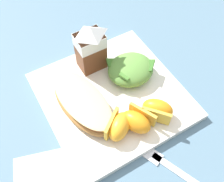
# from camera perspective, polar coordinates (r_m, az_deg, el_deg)

# --- Properties ---
(ground) EXTENTS (3.00, 3.00, 0.00)m
(ground) POSITION_cam_1_polar(r_m,az_deg,el_deg) (0.55, 0.00, -1.52)
(ground) COLOR slate
(white_plate) EXTENTS (0.28, 0.28, 0.02)m
(white_plate) POSITION_cam_1_polar(r_m,az_deg,el_deg) (0.55, 0.00, -1.06)
(white_plate) COLOR white
(white_plate) RESTS_ON ground
(cheesy_pizza_bread) EXTENTS (0.10, 0.18, 0.04)m
(cheesy_pizza_bread) POSITION_cam_1_polar(r_m,az_deg,el_deg) (0.51, -6.24, -2.97)
(cheesy_pizza_bread) COLOR #A87038
(cheesy_pizza_bread) RESTS_ON white_plate
(green_salad_pile) EXTENTS (0.10, 0.09, 0.04)m
(green_salad_pile) POSITION_cam_1_polar(r_m,az_deg,el_deg) (0.55, 4.12, 4.83)
(green_salad_pile) COLOR #5B8E3D
(green_salad_pile) RESTS_ON white_plate
(milk_carton) EXTENTS (0.06, 0.05, 0.11)m
(milk_carton) POSITION_cam_1_polar(r_m,az_deg,el_deg) (0.54, -4.55, 9.86)
(milk_carton) COLOR brown
(milk_carton) RESTS_ON white_plate
(orange_wedge_front) EXTENTS (0.07, 0.06, 0.04)m
(orange_wedge_front) POSITION_cam_1_polar(r_m,az_deg,el_deg) (0.48, 1.48, -7.76)
(orange_wedge_front) COLOR orange
(orange_wedge_front) RESTS_ON white_plate
(orange_wedge_middle) EXTENTS (0.06, 0.07, 0.04)m
(orange_wedge_middle) POSITION_cam_1_polar(r_m,az_deg,el_deg) (0.49, 5.89, -6.39)
(orange_wedge_middle) COLOR orange
(orange_wedge_middle) RESTS_ON white_plate
(orange_wedge_rear) EXTENTS (0.07, 0.07, 0.04)m
(orange_wedge_rear) POSITION_cam_1_polar(r_m,az_deg,el_deg) (0.50, 10.00, -4.07)
(orange_wedge_rear) COLOR orange
(orange_wedge_rear) RESTS_ON white_plate
(paper_napkin) EXTENTS (0.14, 0.14, 0.00)m
(paper_napkin) POSITION_cam_1_polar(r_m,az_deg,el_deg) (0.49, -14.41, -18.81)
(paper_napkin) COLOR white
(paper_napkin) RESTS_ON ground
(metal_fork) EXTENTS (0.09, 0.18, 0.01)m
(metal_fork) POSITION_cam_1_polar(r_m,az_deg,el_deg) (0.50, 15.16, -17.27)
(metal_fork) COLOR silver
(metal_fork) RESTS_ON ground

